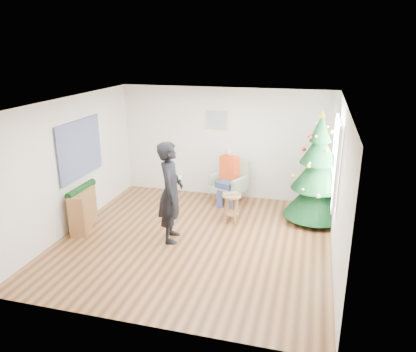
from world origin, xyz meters
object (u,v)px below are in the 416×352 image
(standing_man, at_px, (171,192))
(console, at_px, (83,209))
(christmas_tree, at_px, (317,173))
(stool, at_px, (232,208))
(armchair, at_px, (229,187))

(standing_man, height_order, console, standing_man)
(christmas_tree, xyz_separation_m, stool, (-1.66, -0.49, -0.74))
(standing_man, bearing_deg, armchair, -29.67)
(standing_man, xyz_separation_m, console, (-1.89, 0.04, -0.55))
(christmas_tree, height_order, console, christmas_tree)
(stool, distance_m, standing_man, 1.56)
(stool, height_order, standing_man, standing_man)
(christmas_tree, relative_size, console, 2.32)
(console, bearing_deg, standing_man, -17.85)
(standing_man, bearing_deg, console, 76.36)
(stool, xyz_separation_m, console, (-2.82, -1.04, 0.10))
(christmas_tree, xyz_separation_m, standing_man, (-2.59, -1.57, -0.09))
(christmas_tree, xyz_separation_m, console, (-4.48, -1.53, -0.64))
(armchair, distance_m, standing_man, 2.29)
(standing_man, distance_m, console, 1.97)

